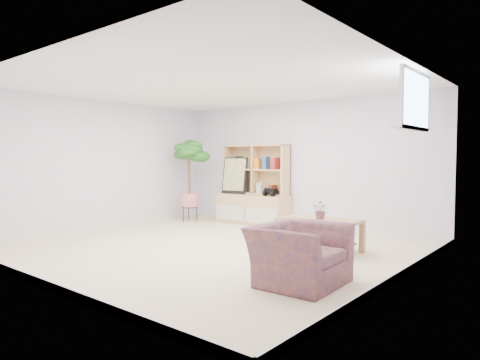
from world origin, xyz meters
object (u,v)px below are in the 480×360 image
Objects in this scene: storage_unit at (253,185)px; armchair at (300,250)px; coffee_table at (319,235)px; floor_tree at (189,180)px.

storage_unit is 1.65× the size of armchair.
armchair is at bearing -45.55° from storage_unit.
storage_unit reaches higher than coffee_table.
storage_unit is at bearing 147.62° from coffee_table.
armchair is (4.12, -2.38, -0.50)m from floor_tree.
floor_tree is at bearing -156.26° from storage_unit.
storage_unit is 2.71m from coffee_table.
floor_tree is at bearing 57.79° from armchair.
armchair is (2.87, -2.93, -0.44)m from storage_unit.
armchair reaches higher than coffee_table.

